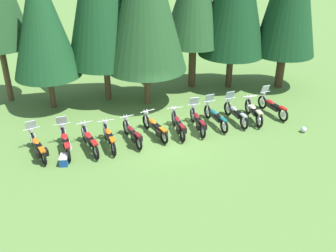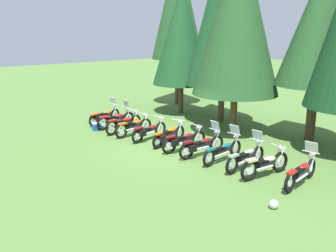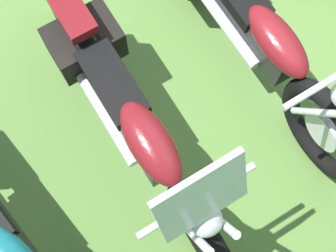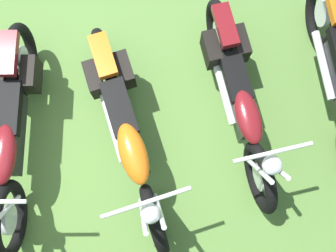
{
  "view_description": "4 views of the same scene",
  "coord_description": "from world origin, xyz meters",
  "px_view_note": "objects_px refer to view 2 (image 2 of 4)",
  "views": [
    {
      "loc": [
        -3.52,
        -15.59,
        8.74
      ],
      "look_at": [
        0.01,
        -0.27,
        0.56
      ],
      "focal_mm": 41.87,
      "sensor_mm": 36.0,
      "label": 1
    },
    {
      "loc": [
        12.67,
        -9.71,
        5.16
      ],
      "look_at": [
        -0.3,
        -0.24,
        0.93
      ],
      "focal_mm": 40.73,
      "sensor_mm": 36.0,
      "label": 2
    },
    {
      "loc": [
        1.84,
        1.03,
        3.26
      ],
      "look_at": [
        1.42,
        0.35,
        0.76
      ],
      "focal_mm": 52.0,
      "sensor_mm": 36.0,
      "label": 3
    },
    {
      "loc": [
        -0.93,
        0.76,
        4.09
      ],
      "look_at": [
        -0.93,
        0.01,
        0.85
      ],
      "focal_mm": 41.57,
      "sensor_mm": 36.0,
      "label": 4
    }
  ],
  "objects_px": {
    "motorcycle_5": "(169,135)",
    "motorcycle_10": "(265,164)",
    "pine_tree_4": "(320,24)",
    "picnic_cooler": "(98,126)",
    "motorcycle_4": "(149,131)",
    "motorcycle_7": "(202,145)",
    "pine_tree_0": "(178,2)",
    "motorcycle_0": "(104,115)",
    "motorcycle_8": "(223,150)",
    "motorcycle_6": "(183,140)",
    "pine_tree_3": "(238,14)",
    "motorcycle_1": "(116,119)",
    "motorcycle_3": "(134,126)",
    "motorcycle_11": "(301,172)",
    "pine_tree_2": "(225,8)",
    "pine_tree_1": "(181,35)",
    "dropped_helmet": "(274,204)",
    "motorcycle_9": "(246,157)",
    "motorcycle_2": "(124,123)"
  },
  "relations": [
    {
      "from": "motorcycle_1",
      "to": "motorcycle_7",
      "type": "xyz_separation_m",
      "value": [
        6.07,
        0.6,
        0.01
      ]
    },
    {
      "from": "motorcycle_6",
      "to": "pine_tree_4",
      "type": "distance_m",
      "value": 7.74
    },
    {
      "from": "motorcycle_0",
      "to": "pine_tree_0",
      "type": "distance_m",
      "value": 9.11
    },
    {
      "from": "motorcycle_7",
      "to": "pine_tree_0",
      "type": "bearing_deg",
      "value": 58.03
    },
    {
      "from": "motorcycle_9",
      "to": "motorcycle_3",
      "type": "bearing_deg",
      "value": 92.37
    },
    {
      "from": "motorcycle_5",
      "to": "motorcycle_10",
      "type": "height_order",
      "value": "motorcycle_10"
    },
    {
      "from": "motorcycle_1",
      "to": "motorcycle_7",
      "type": "bearing_deg",
      "value": -91.64
    },
    {
      "from": "motorcycle_4",
      "to": "motorcycle_10",
      "type": "height_order",
      "value": "motorcycle_10"
    },
    {
      "from": "motorcycle_0",
      "to": "pine_tree_2",
      "type": "height_order",
      "value": "pine_tree_2"
    },
    {
      "from": "motorcycle_5",
      "to": "pine_tree_0",
      "type": "relative_size",
      "value": 0.22
    },
    {
      "from": "motorcycle_3",
      "to": "dropped_helmet",
      "type": "distance_m",
      "value": 9.01
    },
    {
      "from": "motorcycle_0",
      "to": "motorcycle_1",
      "type": "height_order",
      "value": "motorcycle_1"
    },
    {
      "from": "motorcycle_6",
      "to": "motorcycle_10",
      "type": "distance_m",
      "value": 4.0
    },
    {
      "from": "motorcycle_11",
      "to": "picnic_cooler",
      "type": "distance_m",
      "value": 10.61
    },
    {
      "from": "pine_tree_3",
      "to": "dropped_helmet",
      "type": "height_order",
      "value": "pine_tree_3"
    },
    {
      "from": "motorcycle_8",
      "to": "pine_tree_4",
      "type": "height_order",
      "value": "pine_tree_4"
    },
    {
      "from": "motorcycle_3",
      "to": "pine_tree_0",
      "type": "distance_m",
      "value": 10.08
    },
    {
      "from": "motorcycle_4",
      "to": "motorcycle_8",
      "type": "distance_m",
      "value": 4.21
    },
    {
      "from": "picnic_cooler",
      "to": "motorcycle_6",
      "type": "bearing_deg",
      "value": 16.09
    },
    {
      "from": "motorcycle_5",
      "to": "motorcycle_7",
      "type": "relative_size",
      "value": 0.97
    },
    {
      "from": "pine_tree_1",
      "to": "dropped_helmet",
      "type": "bearing_deg",
      "value": -25.75
    },
    {
      "from": "motorcycle_2",
      "to": "motorcycle_3",
      "type": "distance_m",
      "value": 0.84
    },
    {
      "from": "motorcycle_3",
      "to": "pine_tree_1",
      "type": "relative_size",
      "value": 0.29
    },
    {
      "from": "motorcycle_0",
      "to": "motorcycle_5",
      "type": "relative_size",
      "value": 0.98
    },
    {
      "from": "motorcycle_1",
      "to": "pine_tree_1",
      "type": "bearing_deg",
      "value": 0.54
    },
    {
      "from": "pine_tree_2",
      "to": "motorcycle_7",
      "type": "bearing_deg",
      "value": -51.2
    },
    {
      "from": "motorcycle_5",
      "to": "dropped_helmet",
      "type": "distance_m",
      "value": 6.95
    },
    {
      "from": "motorcycle_0",
      "to": "motorcycle_5",
      "type": "xyz_separation_m",
      "value": [
        5.11,
        0.6,
        -0.0
      ]
    },
    {
      "from": "motorcycle_9",
      "to": "pine_tree_3",
      "type": "relative_size",
      "value": 0.25
    },
    {
      "from": "motorcycle_6",
      "to": "pine_tree_3",
      "type": "distance_m",
      "value": 6.49
    },
    {
      "from": "pine_tree_1",
      "to": "motorcycle_2",
      "type": "bearing_deg",
      "value": -71.18
    },
    {
      "from": "pine_tree_4",
      "to": "picnic_cooler",
      "type": "relative_size",
      "value": 13.71
    },
    {
      "from": "motorcycle_10",
      "to": "pine_tree_3",
      "type": "height_order",
      "value": "pine_tree_3"
    },
    {
      "from": "motorcycle_0",
      "to": "motorcycle_9",
      "type": "height_order",
      "value": "motorcycle_9"
    },
    {
      "from": "motorcycle_1",
      "to": "motorcycle_3",
      "type": "relative_size",
      "value": 1.06
    },
    {
      "from": "motorcycle_0",
      "to": "pine_tree_2",
      "type": "relative_size",
      "value": 0.22
    },
    {
      "from": "motorcycle_9",
      "to": "motorcycle_10",
      "type": "height_order",
      "value": "motorcycle_9"
    },
    {
      "from": "motorcycle_4",
      "to": "motorcycle_10",
      "type": "bearing_deg",
      "value": -94.62
    },
    {
      "from": "motorcycle_4",
      "to": "motorcycle_6",
      "type": "distance_m",
      "value": 2.21
    },
    {
      "from": "motorcycle_10",
      "to": "pine_tree_2",
      "type": "xyz_separation_m",
      "value": [
        -6.76,
        4.32,
        5.59
      ]
    },
    {
      "from": "motorcycle_0",
      "to": "motorcycle_10",
      "type": "bearing_deg",
      "value": -102.24
    },
    {
      "from": "motorcycle_5",
      "to": "motorcycle_6",
      "type": "xyz_separation_m",
      "value": [
        1.09,
        -0.01,
        0.01
      ]
    },
    {
      "from": "pine_tree_1",
      "to": "dropped_helmet",
      "type": "xyz_separation_m",
      "value": [
        11.49,
        -5.54,
        -4.52
      ]
    },
    {
      "from": "motorcycle_4",
      "to": "picnic_cooler",
      "type": "height_order",
      "value": "motorcycle_4"
    },
    {
      "from": "motorcycle_2",
      "to": "pine_tree_4",
      "type": "height_order",
      "value": "pine_tree_4"
    },
    {
      "from": "pine_tree_0",
      "to": "motorcycle_10",
      "type": "bearing_deg",
      "value": -23.83
    },
    {
      "from": "motorcycle_11",
      "to": "pine_tree_2",
      "type": "xyz_separation_m",
      "value": [
        -7.95,
        3.92,
        5.59
      ]
    },
    {
      "from": "motorcycle_0",
      "to": "pine_tree_3",
      "type": "distance_m",
      "value": 8.71
    },
    {
      "from": "motorcycle_1",
      "to": "pine_tree_3",
      "type": "bearing_deg",
      "value": -53.11
    },
    {
      "from": "motorcycle_6",
      "to": "pine_tree_4",
      "type": "relative_size",
      "value": 0.29
    }
  ]
}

